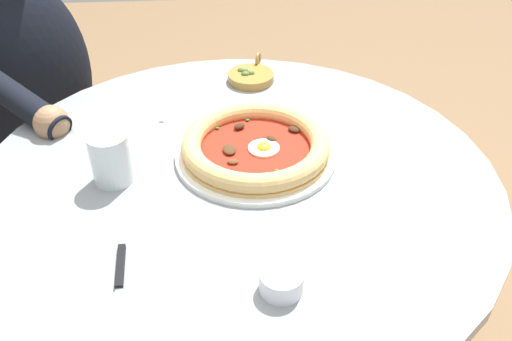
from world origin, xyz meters
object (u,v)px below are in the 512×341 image
object	(u,v)px
ramekin_capers	(281,281)
steak_knife	(119,280)
cafe_chair_diner	(11,119)
olive_pan	(251,76)
diner_person	(43,145)
dining_table	(238,239)
pizza_on_plate	(256,147)
fork_utensil	(168,101)
water_glass	(111,161)

from	to	relation	value
ramekin_capers	steak_knife	bearing A→B (deg)	172.27
steak_knife	cafe_chair_diner	world-z (taller)	cafe_chair_diner
ramekin_capers	cafe_chair_diner	world-z (taller)	cafe_chair_diner
olive_pan	diner_person	size ratio (longest dim) A/B	0.11
ramekin_capers	diner_person	bearing A→B (deg)	126.59
dining_table	diner_person	world-z (taller)	diner_person
pizza_on_plate	ramekin_capers	xyz separation A→B (m)	(0.01, -0.32, -0.00)
dining_table	ramekin_capers	world-z (taller)	ramekin_capers
steak_knife	fork_utensil	xyz separation A→B (m)	(0.04, 0.51, -0.00)
pizza_on_plate	olive_pan	bearing A→B (deg)	87.97
dining_table	water_glass	size ratio (longest dim) A/B	10.12
dining_table	steak_knife	bearing A→B (deg)	-125.54
ramekin_capers	fork_utensil	size ratio (longest dim) A/B	0.35
pizza_on_plate	fork_utensil	size ratio (longest dim) A/B	1.71
olive_pan	fork_utensil	distance (m)	0.20
water_glass	diner_person	distance (m)	0.61
ramekin_capers	cafe_chair_diner	bearing A→B (deg)	127.92
pizza_on_plate	water_glass	bearing A→B (deg)	-168.44
steak_knife	dining_table	bearing A→B (deg)	54.46
water_glass	cafe_chair_diner	xyz separation A→B (m)	(-0.39, 0.56, -0.24)
steak_knife	ramekin_capers	world-z (taller)	ramekin_capers
dining_table	olive_pan	size ratio (longest dim) A/B	7.39
dining_table	diner_person	xyz separation A→B (m)	(-0.49, 0.46, -0.06)
water_glass	olive_pan	distance (m)	0.44
pizza_on_plate	cafe_chair_diner	distance (m)	0.85
water_glass	ramekin_capers	size ratio (longest dim) A/B	1.50
olive_pan	fork_utensil	size ratio (longest dim) A/B	0.73
ramekin_capers	pizza_on_plate	bearing A→B (deg)	92.08
ramekin_capers	diner_person	world-z (taller)	diner_person
diner_person	fork_utensil	bearing A→B (deg)	-28.38
water_glass	fork_utensil	bearing A→B (deg)	74.02
water_glass	cafe_chair_diner	size ratio (longest dim) A/B	0.10
steak_knife	diner_person	distance (m)	0.81
dining_table	olive_pan	bearing A→B (deg)	81.94
water_glass	cafe_chair_diner	bearing A→B (deg)	124.40
olive_pan	dining_table	bearing A→B (deg)	-98.06
dining_table	cafe_chair_diner	xyz separation A→B (m)	(-0.60, 0.56, -0.04)
dining_table	cafe_chair_diner	bearing A→B (deg)	136.98
pizza_on_plate	cafe_chair_diner	bearing A→B (deg)	141.15
fork_utensil	pizza_on_plate	bearing A→B (deg)	-51.69
ramekin_capers	fork_utensil	xyz separation A→B (m)	(-0.18, 0.54, -0.02)
pizza_on_plate	ramekin_capers	distance (m)	0.32
cafe_chair_diner	olive_pan	bearing A→B (deg)	-18.07
olive_pan	cafe_chair_diner	bearing A→B (deg)	161.93
pizza_on_plate	olive_pan	world-z (taller)	pizza_on_plate
pizza_on_plate	steak_knife	distance (m)	0.36
steak_knife	fork_utensil	distance (m)	0.51
fork_utensil	dining_table	bearing A→B (deg)	-63.02
pizza_on_plate	ramekin_capers	bearing A→B (deg)	-87.92
pizza_on_plate	steak_knife	bearing A→B (deg)	-126.31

